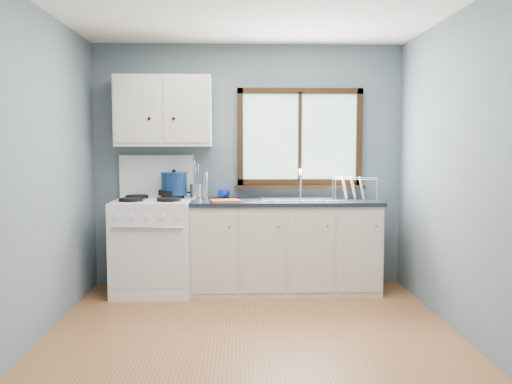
{
  "coord_description": "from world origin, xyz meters",
  "views": [
    {
      "loc": [
        -0.11,
        -3.86,
        1.46
      ],
      "look_at": [
        0.05,
        0.9,
        1.05
      ],
      "focal_mm": 38.0,
      "sensor_mm": 36.0,
      "label": 1
    }
  ],
  "objects_px": {
    "gas_range": "(153,243)",
    "skillet": "(172,192)",
    "base_cabinets": "(284,250)",
    "stockpot": "(174,183)",
    "thermos": "(205,185)",
    "utensil_crock": "(196,191)",
    "dish_rack": "(354,194)",
    "sink": "(303,206)"
  },
  "relations": [
    {
      "from": "gas_range",
      "to": "dish_rack",
      "type": "height_order",
      "value": "gas_range"
    },
    {
      "from": "gas_range",
      "to": "dish_rack",
      "type": "distance_m",
      "value": 2.06
    },
    {
      "from": "sink",
      "to": "utensil_crock",
      "type": "bearing_deg",
      "value": 174.25
    },
    {
      "from": "skillet",
      "to": "dish_rack",
      "type": "height_order",
      "value": "dish_rack"
    },
    {
      "from": "base_cabinets",
      "to": "stockpot",
      "type": "distance_m",
      "value": 1.3
    },
    {
      "from": "base_cabinets",
      "to": "sink",
      "type": "relative_size",
      "value": 2.2
    },
    {
      "from": "dish_rack",
      "to": "stockpot",
      "type": "bearing_deg",
      "value": -169.29
    },
    {
      "from": "base_cabinets",
      "to": "dish_rack",
      "type": "xyz_separation_m",
      "value": [
        0.7,
        -0.01,
        0.57
      ]
    },
    {
      "from": "gas_range",
      "to": "stockpot",
      "type": "xyz_separation_m",
      "value": [
        0.19,
        0.15,
        0.58
      ]
    },
    {
      "from": "stockpot",
      "to": "thermos",
      "type": "distance_m",
      "value": 0.31
    },
    {
      "from": "gas_range",
      "to": "dish_rack",
      "type": "bearing_deg",
      "value": 0.28
    },
    {
      "from": "base_cabinets",
      "to": "skillet",
      "type": "height_order",
      "value": "skillet"
    },
    {
      "from": "gas_range",
      "to": "thermos",
      "type": "bearing_deg",
      "value": 14.9
    },
    {
      "from": "stockpot",
      "to": "thermos",
      "type": "height_order",
      "value": "stockpot"
    },
    {
      "from": "sink",
      "to": "skillet",
      "type": "xyz_separation_m",
      "value": [
        -1.32,
        0.13,
        0.13
      ]
    },
    {
      "from": "utensil_crock",
      "to": "thermos",
      "type": "bearing_deg",
      "value": 5.92
    },
    {
      "from": "base_cabinets",
      "to": "skillet",
      "type": "relative_size",
      "value": 4.62
    },
    {
      "from": "gas_range",
      "to": "skillet",
      "type": "height_order",
      "value": "gas_range"
    },
    {
      "from": "skillet",
      "to": "thermos",
      "type": "xyz_separation_m",
      "value": [
        0.34,
        -0.01,
        0.07
      ]
    },
    {
      "from": "skillet",
      "to": "stockpot",
      "type": "xyz_separation_m",
      "value": [
        0.02,
        -0.0,
        0.09
      ]
    },
    {
      "from": "stockpot",
      "to": "dish_rack",
      "type": "distance_m",
      "value": 1.81
    },
    {
      "from": "stockpot",
      "to": "utensil_crock",
      "type": "relative_size",
      "value": 0.8
    },
    {
      "from": "gas_range",
      "to": "skillet",
      "type": "distance_m",
      "value": 0.54
    },
    {
      "from": "base_cabinets",
      "to": "thermos",
      "type": "xyz_separation_m",
      "value": [
        -0.8,
        0.12,
        0.65
      ]
    },
    {
      "from": "base_cabinets",
      "to": "utensil_crock",
      "type": "bearing_deg",
      "value": 173.11
    },
    {
      "from": "thermos",
      "to": "skillet",
      "type": "bearing_deg",
      "value": 177.85
    },
    {
      "from": "skillet",
      "to": "thermos",
      "type": "distance_m",
      "value": 0.34
    },
    {
      "from": "skillet",
      "to": "dish_rack",
      "type": "bearing_deg",
      "value": -1.31
    },
    {
      "from": "skillet",
      "to": "utensil_crock",
      "type": "distance_m",
      "value": 0.25
    },
    {
      "from": "utensil_crock",
      "to": "dish_rack",
      "type": "height_order",
      "value": "utensil_crock"
    },
    {
      "from": "base_cabinets",
      "to": "stockpot",
      "type": "height_order",
      "value": "stockpot"
    },
    {
      "from": "gas_range",
      "to": "sink",
      "type": "distance_m",
      "value": 1.53
    },
    {
      "from": "skillet",
      "to": "base_cabinets",
      "type": "bearing_deg",
      "value": -3.48
    },
    {
      "from": "stockpot",
      "to": "gas_range",
      "type": "bearing_deg",
      "value": -143.0
    },
    {
      "from": "utensil_crock",
      "to": "base_cabinets",
      "type": "bearing_deg",
      "value": -6.89
    },
    {
      "from": "sink",
      "to": "thermos",
      "type": "xyz_separation_m",
      "value": [
        -0.98,
        0.12,
        0.2
      ]
    },
    {
      "from": "skillet",
      "to": "stockpot",
      "type": "height_order",
      "value": "stockpot"
    },
    {
      "from": "thermos",
      "to": "dish_rack",
      "type": "relative_size",
      "value": 0.53
    },
    {
      "from": "skillet",
      "to": "dish_rack",
      "type": "xyz_separation_m",
      "value": [
        1.83,
        -0.14,
        -0.01
      ]
    },
    {
      "from": "thermos",
      "to": "base_cabinets",
      "type": "bearing_deg",
      "value": -8.28
    },
    {
      "from": "sink",
      "to": "dish_rack",
      "type": "bearing_deg",
      "value": -0.94
    },
    {
      "from": "skillet",
      "to": "sink",
      "type": "bearing_deg",
      "value": -2.62
    }
  ]
}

